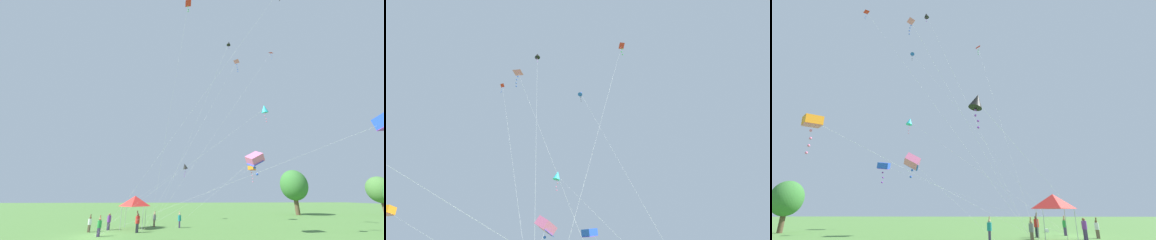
% 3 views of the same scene
% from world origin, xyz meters
% --- Properties ---
extents(kite_red_delta_0, '(2.27, 17.54, 24.86)m').
position_xyz_m(kite_red_delta_0, '(-4.14, 21.05, 23.63)').
color(kite_red_delta_0, silver).
rests_on(kite_red_delta_0, ground).
extents(kite_black_diamond_1, '(3.72, 10.33, 25.36)m').
position_xyz_m(kite_black_diamond_1, '(-2.80, 14.73, 24.88)').
color(kite_black_diamond_1, silver).
rests_on(kite_black_diamond_1, ground).
extents(kite_red_delta_2, '(10.66, 4.53, 25.21)m').
position_xyz_m(kite_red_delta_2, '(3.73, 8.40, 24.58)').
color(kite_red_delta_2, silver).
rests_on(kite_red_delta_2, ground).
extents(kite_cyan_diamond_3, '(1.91, 17.69, 13.22)m').
position_xyz_m(kite_cyan_diamond_3, '(1.57, 17.04, 12.67)').
color(kite_cyan_diamond_3, silver).
rests_on(kite_cyan_diamond_3, ground).
extents(kite_pink_box_4, '(6.73, 9.58, 8.37)m').
position_xyz_m(kite_pink_box_4, '(-0.01, 15.99, 7.41)').
color(kite_pink_box_4, silver).
rests_on(kite_pink_box_4, ground).
extents(kite_blue_box_5, '(10.42, 23.52, 9.26)m').
position_xyz_m(kite_blue_box_5, '(9.56, 22.63, 8.58)').
color(kite_blue_box_5, silver).
rests_on(kite_blue_box_5, ground).
extents(kite_orange_box_6, '(10.27, 16.95, 8.25)m').
position_xyz_m(kite_orange_box_6, '(-12.23, 19.79, 7.85)').
color(kite_orange_box_6, silver).
rests_on(kite_orange_box_6, ground).
extents(kite_blue_diamond_7, '(5.71, 18.46, 25.93)m').
position_xyz_m(kite_blue_diamond_7, '(5.59, 18.51, 25.30)').
color(kite_blue_diamond_7, silver).
rests_on(kite_blue_diamond_7, ground).
extents(kite_pink_delta_9, '(2.79, 12.56, 23.13)m').
position_xyz_m(kite_pink_delta_9, '(-4.23, 16.13, 22.65)').
color(kite_pink_delta_9, silver).
rests_on(kite_pink_delta_9, ground).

